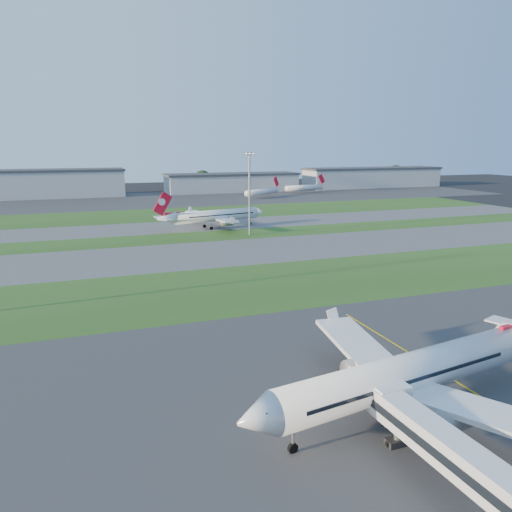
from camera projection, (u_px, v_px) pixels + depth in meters
name	position (u px, v px, depth m)	size (l,w,h in m)	color
ground	(445.00, 405.00, 54.74)	(700.00, 700.00, 0.00)	black
apron_near	(445.00, 405.00, 54.74)	(300.00, 70.00, 0.01)	#333335
grass_strip_a	(271.00, 284.00, 102.43)	(300.00, 34.00, 0.01)	#274B19
taxiway_a	(225.00, 252.00, 132.70)	(300.00, 32.00, 0.01)	#515154
grass_strip_b	(202.00, 237.00, 155.62)	(300.00, 18.00, 0.01)	#274B19
taxiway_b	(187.00, 226.00, 175.80)	(300.00, 26.00, 0.01)	#515154
grass_strip_c	(170.00, 214.00, 206.07)	(300.00, 40.00, 0.01)	#274B19
apron_far	(149.00, 200.00, 261.10)	(400.00, 80.00, 0.01)	#333335
yellow_line	(481.00, 398.00, 56.41)	(0.25, 60.00, 0.02)	gold
jet_bridge	(485.00, 478.00, 36.62)	(4.20, 26.90, 6.20)	silver
airliner_parked	(411.00, 374.00, 52.28)	(40.80, 34.36, 12.79)	white
airliner_taxiing	(216.00, 216.00, 170.90)	(37.93, 31.85, 11.97)	white
mini_jet_near	(262.00, 192.00, 270.46)	(25.33, 16.36, 9.48)	white
mini_jet_far	(304.00, 188.00, 296.75)	(28.41, 8.00, 9.48)	white
light_mast_centre	(249.00, 188.00, 155.58)	(3.20, 0.70, 25.80)	gray
hangar_west	(57.00, 183.00, 271.92)	(71.40, 23.00, 15.20)	#9A9EA2
hangar_east	(232.00, 182.00, 305.77)	(81.60, 23.00, 11.20)	#9A9EA2
hangar_far_east	(372.00, 177.00, 338.96)	(96.90, 23.00, 13.20)	#9A9EA2
tree_mid_west	(104.00, 184.00, 290.76)	(9.90, 9.90, 10.80)	black
tree_mid_east	(203.00, 180.00, 313.34)	(11.55, 11.55, 12.60)	black
tree_east	(311.00, 178.00, 336.70)	(10.45, 10.45, 11.40)	black
tree_far_east	(396.00, 174.00, 363.47)	(12.65, 12.65, 13.80)	black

